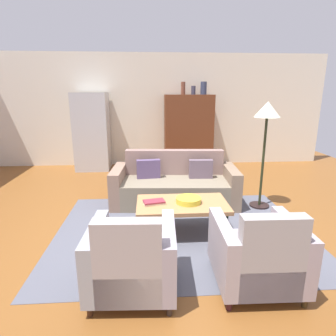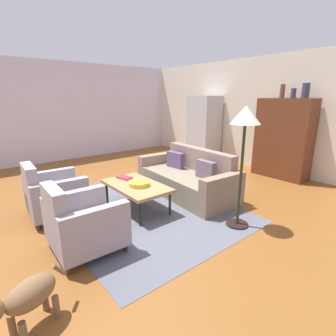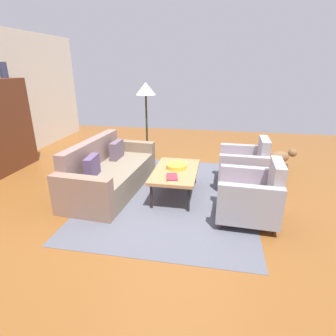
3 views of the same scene
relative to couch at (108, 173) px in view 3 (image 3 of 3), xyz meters
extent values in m
plane|color=brown|center=(-0.13, -1.10, -0.29)|extent=(10.25, 10.25, 0.00)
cube|color=#535561|center=(-0.01, -1.14, -0.28)|extent=(3.40, 2.60, 0.01)
cube|color=#796D59|center=(-0.01, -0.09, -0.08)|extent=(1.80, 1.02, 0.42)
cube|color=#846861|center=(0.02, 0.27, 0.14)|extent=(1.75, 0.30, 0.86)
cube|color=#7F6853|center=(0.95, -0.15, 0.02)|extent=(0.24, 0.91, 0.62)
cube|color=#876958|center=(-0.96, -0.02, 0.02)|extent=(0.24, 0.91, 0.62)
cube|color=#62515F|center=(0.45, -0.02, 0.29)|extent=(0.40, 0.14, 0.32)
cube|color=#564468|center=(-0.45, 0.04, 0.29)|extent=(0.41, 0.16, 0.32)
cylinder|color=black|center=(-0.54, -0.91, -0.09)|extent=(0.04, 0.04, 0.39)
cylinder|color=black|center=(0.52, -0.91, -0.09)|extent=(0.04, 0.04, 0.39)
cylinder|color=black|center=(-0.54, -1.47, -0.09)|extent=(0.04, 0.04, 0.39)
cylinder|color=black|center=(0.52, -1.47, -0.09)|extent=(0.04, 0.04, 0.39)
cube|color=#AA7648|center=(-0.01, -1.19, 0.13)|extent=(1.20, 0.70, 0.05)
cylinder|color=#381F23|center=(-0.93, -1.93, -0.24)|extent=(0.05, 0.05, 0.10)
cylinder|color=#351A0F|center=(-0.25, -1.96, -0.24)|extent=(0.05, 0.05, 0.10)
cylinder|color=#3A2113|center=(-0.96, -2.61, -0.24)|extent=(0.05, 0.05, 0.10)
cylinder|color=#372A23|center=(-0.28, -2.64, -0.24)|extent=(0.05, 0.05, 0.10)
cube|color=gray|center=(-0.61, -2.29, -0.04)|extent=(0.60, 0.83, 0.30)
cube|color=#9A9191|center=(-0.62, -2.62, 0.20)|extent=(0.57, 0.17, 0.78)
cube|color=gray|center=(-0.95, -2.27, 0.09)|extent=(0.16, 0.80, 0.56)
cube|color=gray|center=(-0.27, -2.30, 0.09)|extent=(0.16, 0.80, 0.56)
cylinder|color=#35291F|center=(0.26, -1.94, -0.24)|extent=(0.05, 0.05, 0.10)
cylinder|color=#352110|center=(0.94, -1.95, -0.24)|extent=(0.05, 0.05, 0.10)
cylinder|color=#3B1A1C|center=(0.25, -2.62, -0.24)|extent=(0.05, 0.05, 0.10)
cylinder|color=#3A2C16|center=(0.93, -2.63, -0.24)|extent=(0.05, 0.05, 0.10)
cube|color=gray|center=(0.59, -2.29, -0.04)|extent=(0.58, 0.81, 0.30)
cube|color=gray|center=(0.59, -2.62, 0.20)|extent=(0.56, 0.15, 0.78)
cube|color=#9C9196|center=(0.25, -2.28, 0.09)|extent=(0.14, 0.80, 0.56)
cube|color=gray|center=(0.93, -2.29, 0.09)|extent=(0.14, 0.80, 0.56)
cylinder|color=gold|center=(0.08, -1.19, 0.19)|extent=(0.33, 0.33, 0.07)
cube|color=beige|center=(-0.38, -1.19, 0.16)|extent=(0.30, 0.21, 0.02)
cube|color=maroon|center=(-0.38, -1.19, 0.18)|extent=(0.30, 0.22, 0.02)
cube|color=#5D2E19|center=(0.57, 2.42, 0.61)|extent=(1.20, 0.50, 1.80)
cube|color=#413613|center=(0.87, 2.68, 0.61)|extent=(0.56, 0.01, 1.51)
cylinder|color=#313852|center=(0.92, 2.42, 1.66)|extent=(0.15, 0.15, 0.30)
cylinder|color=black|center=(1.40, -0.34, -0.27)|extent=(0.32, 0.32, 0.03)
cylinder|color=#252B17|center=(1.40, -0.34, 0.47)|extent=(0.04, 0.04, 1.45)
cone|color=silver|center=(1.40, -0.34, 1.31)|extent=(0.40, 0.40, 0.24)
cylinder|color=brown|center=(1.52, -3.17, -0.19)|extent=(0.06, 0.06, 0.20)
cylinder|color=brown|center=(1.39, -3.23, -0.19)|extent=(0.06, 0.06, 0.20)
cylinder|color=brown|center=(1.41, -2.90, -0.19)|extent=(0.06, 0.06, 0.20)
cylinder|color=brown|center=(1.27, -2.95, -0.19)|extent=(0.06, 0.06, 0.20)
ellipsoid|color=brown|center=(1.40, -3.06, 0.03)|extent=(0.38, 0.48, 0.24)
sphere|color=brown|center=(1.51, -3.33, 0.10)|extent=(0.17, 0.17, 0.17)
cylinder|color=brown|center=(1.29, -2.81, 0.07)|extent=(0.08, 0.14, 0.17)
camera|label=1|loc=(-0.43, -4.68, 1.57)|focal=30.38mm
camera|label=2|loc=(3.39, -3.28, 1.54)|focal=27.20mm
camera|label=3|loc=(-4.10, -1.83, 1.74)|focal=29.15mm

